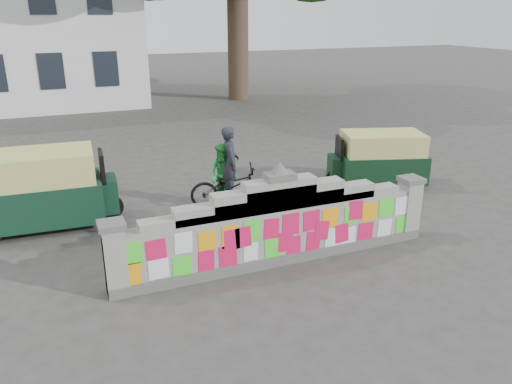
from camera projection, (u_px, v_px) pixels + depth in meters
ground at (278, 261)px, 9.65m from camera, size 100.00×100.00×0.00m
parapet_wall at (279, 226)px, 9.39m from camera, size 6.48×0.44×2.01m
cyclist_bike at (231, 186)px, 12.21m from camera, size 2.08×1.10×1.04m
cyclist_rider at (230, 172)px, 12.08m from camera, size 0.55×0.72×1.76m
pedestrian at (223, 176)px, 12.09m from camera, size 0.94×0.98×1.59m
rickshaw_left at (42, 189)px, 10.94m from camera, size 3.14×1.58×1.72m
rickshaw_right at (379, 158)px, 13.62m from camera, size 2.75×1.89×1.48m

